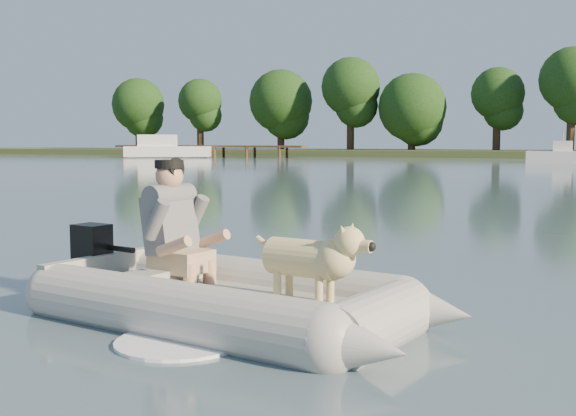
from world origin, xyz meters
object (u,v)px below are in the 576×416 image
at_px(dog, 304,265).
at_px(man, 172,220).
at_px(cabin_cruiser, 168,146).
at_px(dinghy, 232,249).
at_px(dock, 209,151).
at_px(motorboat, 566,148).

bearing_deg(dog, man, -180.00).
bearing_deg(cabin_cruiser, man, -83.27).
relative_size(dog, cabin_cruiser, 0.13).
distance_m(dinghy, man, 0.74).
distance_m(dock, cabin_cruiser, 4.06).
bearing_deg(man, dock, 129.67).
distance_m(dock, motorboat, 29.92).
xyz_separation_m(man, motorboat, (3.60, 45.24, 0.17)).
height_order(dock, dinghy, dinghy).
xyz_separation_m(cabin_cruiser, motorboat, (31.32, -2.79, -0.01)).
bearing_deg(dinghy, man, 175.76).
xyz_separation_m(dock, motorboat, (29.26, -6.26, 0.45)).
bearing_deg(dog, dinghy, -175.43).
relative_size(man, motorboat, 0.22).
relative_size(dock, dinghy, 3.71).
bearing_deg(dinghy, motorboat, 99.52).
height_order(dock, dog, dock).
bearing_deg(dog, motorboat, 100.35).
distance_m(man, dog, 1.40).
distance_m(cabin_cruiser, motorboat, 31.44).
xyz_separation_m(dinghy, cabin_cruiser, (-28.41, 48.25, 0.37)).
bearing_deg(man, dinghy, -4.24).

